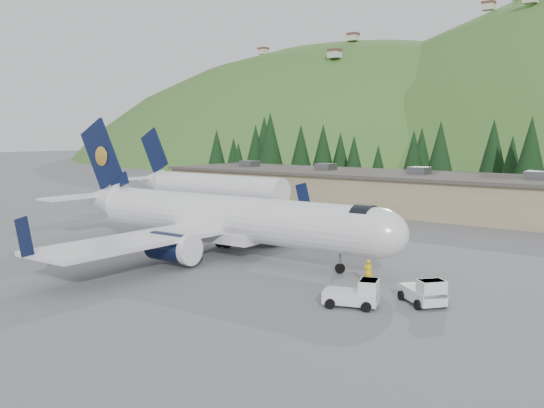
{
  "coord_description": "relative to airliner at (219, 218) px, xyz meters",
  "views": [
    {
      "loc": [
        34.86,
        -38.15,
        10.57
      ],
      "look_at": [
        0.0,
        6.0,
        4.0
      ],
      "focal_mm": 40.0,
      "sensor_mm": 36.0,
      "label": 1
    }
  ],
  "objects": [
    {
      "name": "ground",
      "position": [
        1.07,
        0.04,
        -3.24
      ],
      "size": [
        600.0,
        600.0,
        0.0
      ],
      "primitive_type": "plane",
      "color": "slate"
    },
    {
      "name": "airliner",
      "position": [
        0.0,
        0.0,
        0.0
      ],
      "size": [
        36.56,
        34.25,
        12.15
      ],
      "rotation": [
        0.0,
        0.0,
        0.04
      ],
      "color": "white",
      "rests_on": "ground"
    },
    {
      "name": "second_airliner",
      "position": [
        -23.85,
        22.04,
        0.09
      ],
      "size": [
        27.5,
        11.0,
        10.05
      ],
      "color": "white",
      "rests_on": "ground"
    },
    {
      "name": "baggage_tug_a",
      "position": [
        17.6,
        -6.61,
        -2.45
      ],
      "size": [
        3.66,
        2.85,
        1.76
      ],
      "rotation": [
        0.0,
        0.0,
        0.35
      ],
      "color": "silver",
      "rests_on": "ground"
    },
    {
      "name": "baggage_tug_b",
      "position": [
        20.76,
        -3.65,
        -2.45
      ],
      "size": [
        3.63,
        3.33,
        1.76
      ],
      "rotation": [
        0.0,
        0.0,
        -0.66
      ],
      "color": "silver",
      "rests_on": "ground"
    },
    {
      "name": "terminal_building",
      "position": [
        -3.94,
        38.04,
        -0.61
      ],
      "size": [
        71.0,
        17.0,
        6.1
      ],
      "color": "#94845D",
      "rests_on": "ground"
    },
    {
      "name": "ramp_worker",
      "position": [
        15.49,
        -1.33,
        -2.32
      ],
      "size": [
        0.74,
        0.56,
        1.83
      ],
      "primitive_type": "imported",
      "rotation": [
        0.0,
        0.0,
        3.33
      ],
      "color": "yellow",
      "rests_on": "ground"
    },
    {
      "name": "tree_line",
      "position": [
        -7.97,
        60.2,
        3.67
      ],
      "size": [
        112.5,
        17.97,
        13.47
      ],
      "color": "black",
      "rests_on": "ground"
    }
  ]
}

